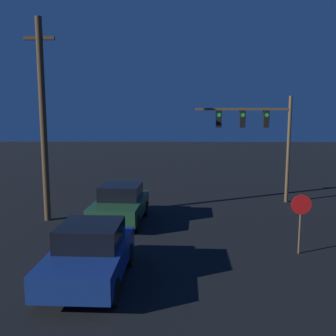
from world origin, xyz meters
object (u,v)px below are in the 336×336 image
at_px(traffic_signal_mast, 260,130).
at_px(stop_sign, 301,213).
at_px(utility_pole, 43,119).
at_px(car_far, 120,204).
at_px(car_near, 90,253).

xyz_separation_m(traffic_signal_mast, stop_sign, (-0.26, -7.47, -2.45)).
distance_m(traffic_signal_mast, utility_pole, 10.79).
distance_m(car_far, utility_pole, 4.92).
bearing_deg(utility_pole, car_near, -61.68).
bearing_deg(car_far, utility_pole, -0.68).
relative_size(car_near, traffic_signal_mast, 0.72).
xyz_separation_m(car_near, utility_pole, (-3.27, 6.08, 3.65)).
height_order(car_near, traffic_signal_mast, traffic_signal_mast).
distance_m(car_near, stop_sign, 7.01).
relative_size(car_far, utility_pole, 0.47).
bearing_deg(car_far, traffic_signal_mast, -146.78).
bearing_deg(utility_pole, stop_sign, -21.27).
relative_size(traffic_signal_mast, stop_sign, 2.74).
bearing_deg(traffic_signal_mast, car_near, -125.32).
distance_m(car_near, utility_pole, 7.81).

